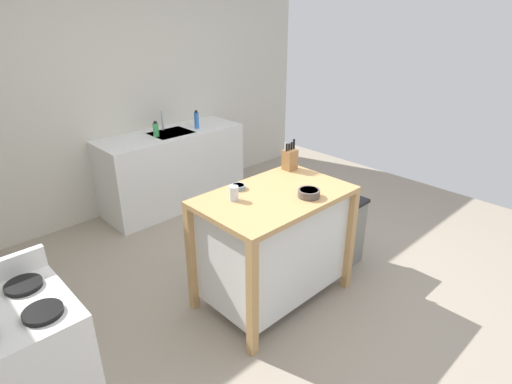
{
  "coord_description": "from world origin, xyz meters",
  "views": [
    {
      "loc": [
        -2.15,
        -1.83,
        2.19
      ],
      "look_at": [
        -0.14,
        0.28,
        0.87
      ],
      "focal_mm": 29.12,
      "sensor_mm": 36.0,
      "label": 1
    }
  ],
  "objects": [
    {
      "name": "ground_plane",
      "position": [
        0.0,
        0.0,
        0.0
      ],
      "size": [
        6.02,
        6.02,
        0.0
      ],
      "primitive_type": "plane",
      "color": "gray",
      "rests_on": "ground"
    },
    {
      "name": "wall_back",
      "position": [
        0.0,
        2.46,
        1.3
      ],
      "size": [
        5.02,
        0.1,
        2.6
      ],
      "primitive_type": "cube",
      "color": "beige",
      "rests_on": "ground"
    },
    {
      "name": "kitchen_island",
      "position": [
        -0.14,
        0.08,
        0.51
      ],
      "size": [
        1.14,
        0.73,
        0.92
      ],
      "color": "tan",
      "rests_on": "ground"
    },
    {
      "name": "knife_block",
      "position": [
        0.31,
        0.35,
        1.01
      ],
      "size": [
        0.11,
        0.09,
        0.25
      ],
      "color": "#9E7042",
      "rests_on": "kitchen_island"
    },
    {
      "name": "bowl_stoneware_deep",
      "position": [
        -0.28,
        0.34,
        0.94
      ],
      "size": [
        0.11,
        0.11,
        0.03
      ],
      "color": "gray",
      "rests_on": "kitchen_island"
    },
    {
      "name": "bowl_ceramic_small",
      "position": [
        0.0,
        -0.12,
        0.95
      ],
      "size": [
        0.16,
        0.16,
        0.06
      ],
      "color": "#564C47",
      "rests_on": "kitchen_island"
    },
    {
      "name": "drinking_cup",
      "position": [
        -0.43,
        0.21,
        0.97
      ],
      "size": [
        0.07,
        0.07,
        0.1
      ],
      "color": "silver",
      "rests_on": "kitchen_island"
    },
    {
      "name": "trash_bin",
      "position": [
        0.67,
        -0.0,
        0.32
      ],
      "size": [
        0.36,
        0.28,
        0.63
      ],
      "color": "slate",
      "rests_on": "ground"
    },
    {
      "name": "sink_counter",
      "position": [
        0.26,
        2.11,
        0.44
      ],
      "size": [
        1.65,
        0.6,
        0.88
      ],
      "color": "silver",
      "rests_on": "ground"
    },
    {
      "name": "sink_faucet",
      "position": [
        0.26,
        2.25,
        0.99
      ],
      "size": [
        0.02,
        0.02,
        0.22
      ],
      "color": "#B7BCC1",
      "rests_on": "sink_counter"
    },
    {
      "name": "bottle_dish_soap",
      "position": [
        0.07,
        2.08,
        0.96
      ],
      "size": [
        0.06,
        0.06,
        0.17
      ],
      "color": "green",
      "rests_on": "sink_counter"
    },
    {
      "name": "bottle_spray_cleaner",
      "position": [
        0.58,
        2.04,
        0.98
      ],
      "size": [
        0.05,
        0.05,
        0.21
      ],
      "color": "blue",
      "rests_on": "sink_counter"
    },
    {
      "name": "stove",
      "position": [
        -1.96,
        0.09,
        0.45
      ],
      "size": [
        0.6,
        0.6,
        1.0
      ],
      "color": "white",
      "rests_on": "ground"
    }
  ]
}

